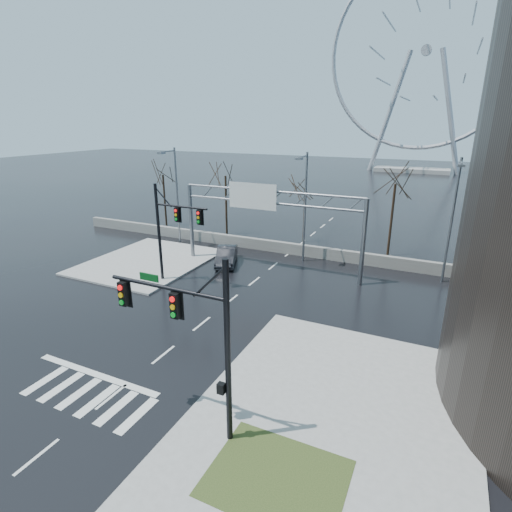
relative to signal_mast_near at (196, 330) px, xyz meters
The scene contains 18 objects.
ground 8.15m from the signal_mast_near, 141.85° to the left, with size 260.00×260.00×0.00m, color black.
sidewalk_right_ext 9.12m from the signal_mast_near, 51.18° to the left, with size 12.00×10.00×0.15m, color gray.
sidewalk_far 23.25m from the signal_mast_near, 135.18° to the left, with size 10.00×12.00×0.15m, color gray.
grass_strip 6.17m from the signal_mast_near, 13.99° to the right, with size 5.00×4.00×0.02m, color #273918.
barrier_wall 24.96m from the signal_mast_near, 102.07° to the left, with size 52.00×0.50×1.10m, color slate.
signal_mast_near is the anchor object (origin of this frame).
signal_mast_far 17.03m from the signal_mast_near, 130.26° to the left, with size 4.72×0.41×8.00m.
sign_gantry 19.79m from the signal_mast_near, 106.19° to the left, with size 16.36×0.40×7.60m.
streetlight_left 28.07m from the signal_mast_near, 127.67° to the left, with size 0.50×2.55×10.00m.
streetlight_mid 22.44m from the signal_mast_near, 98.05° to the left, with size 0.50×2.55×10.00m.
streetlight_right 23.92m from the signal_mast_near, 68.25° to the left, with size 0.50×2.55×10.00m.
tree_far_left 36.36m from the signal_mast_near, 129.53° to the left, with size 3.50×3.50×7.00m.
tree_left 30.98m from the signal_mast_near, 117.18° to the left, with size 3.75×3.75×7.50m.
tree_center 29.00m from the signal_mast_near, 100.21° to the left, with size 3.25×3.25×6.50m.
tree_right 27.84m from the signal_mast_near, 82.02° to the left, with size 3.90×3.90×7.80m.
tree_far_right 30.45m from the signal_mast_near, 67.07° to the left, with size 3.40×3.40×6.80m.
ferris_wheel 101.29m from the signal_mast_near, 90.08° to the left, with size 45.00×6.00×50.91m.
car 21.36m from the signal_mast_near, 116.32° to the left, with size 1.67×4.80×1.58m, color black.
Camera 1 is at (13.10, -15.48, 12.61)m, focal length 28.00 mm.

